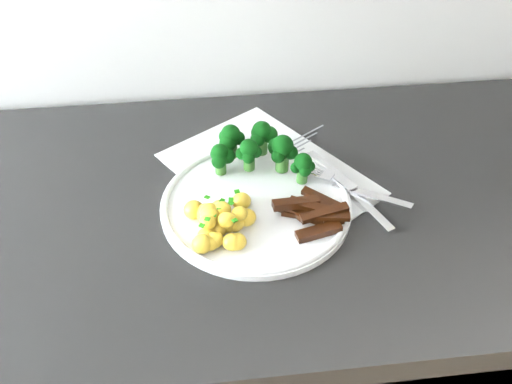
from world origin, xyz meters
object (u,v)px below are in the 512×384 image
object	(u,v)px
recipe_paper	(268,173)
plate	(256,203)
counter	(311,356)
knife	(358,198)
broccoli	(258,148)
potatoes	(219,223)
fork	(355,188)
beef_strips	(313,213)

from	to	relation	value
recipe_paper	plate	distance (m)	0.08
counter	knife	bearing A→B (deg)	-28.07
counter	broccoli	distance (m)	0.50
recipe_paper	potatoes	size ratio (longest dim) A/B	3.67
counter	recipe_paper	bearing A→B (deg)	144.58
fork	knife	bearing A→B (deg)	-78.73
counter	broccoli	xyz separation A→B (m)	(-0.10, 0.07, 0.49)
counter	fork	distance (m)	0.46
broccoli	knife	xyz separation A→B (m)	(0.14, -0.08, -0.04)
potatoes	knife	bearing A→B (deg)	12.15
potatoes	beef_strips	world-z (taller)	potatoes
potatoes	beef_strips	size ratio (longest dim) A/B	0.96
plate	fork	distance (m)	0.15
broccoli	counter	bearing A→B (deg)	-32.75
counter	plate	world-z (taller)	plate
recipe_paper	plate	bearing A→B (deg)	-110.28
potatoes	counter	bearing A→B (deg)	20.38
broccoli	beef_strips	xyz separation A→B (m)	(0.06, -0.12, -0.03)
recipe_paper	beef_strips	distance (m)	0.13
counter	knife	size ratio (longest dim) A/B	12.37
knife	fork	bearing A→B (deg)	101.27
beef_strips	knife	size ratio (longest dim) A/B	0.57
knife	counter	bearing A→B (deg)	151.93
broccoli	recipe_paper	bearing A→B (deg)	-14.31
counter	knife	xyz separation A→B (m)	(0.04, -0.02, 0.45)
potatoes	recipe_paper	bearing A→B (deg)	56.22
broccoli	fork	distance (m)	0.16
plate	broccoli	xyz separation A→B (m)	(0.01, 0.08, 0.04)
knife	beef_strips	bearing A→B (deg)	-155.35
counter	recipe_paper	xyz separation A→B (m)	(-0.09, 0.06, 0.44)
plate	beef_strips	xyz separation A→B (m)	(0.07, -0.04, 0.01)
recipe_paper	knife	xyz separation A→B (m)	(0.12, -0.08, 0.01)
broccoli	fork	bearing A→B (deg)	-28.35
fork	knife	size ratio (longest dim) A/B	0.81
broccoli	beef_strips	bearing A→B (deg)	-62.28
counter	beef_strips	world-z (taller)	beef_strips
plate	knife	bearing A→B (deg)	-2.73
recipe_paper	potatoes	distance (m)	0.15
plate	fork	xyz separation A→B (m)	(0.15, 0.00, 0.01)
recipe_paper	fork	distance (m)	0.14
broccoli	beef_strips	size ratio (longest dim) A/B	1.42
plate	fork	size ratio (longest dim) A/B	1.82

